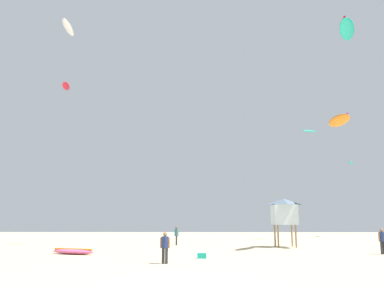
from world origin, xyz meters
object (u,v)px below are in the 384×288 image
(cooler_box, at_px, (202,256))
(kite_aloft_3, at_px, (68,27))
(person_right, at_px, (177,234))
(kite_aloft_2, at_px, (351,163))
(kite_aloft_4, at_px, (347,29))
(kite_aloft_0, at_px, (309,131))
(kite_grounded_near, at_px, (73,251))
(person_midground, at_px, (382,239))
(kite_aloft_7, at_px, (339,121))
(lifeguard_tower, at_px, (284,211))
(kite_aloft_6, at_px, (66,86))
(person_foreground, at_px, (165,245))

(cooler_box, distance_m, kite_aloft_3, 31.21)
(person_right, bearing_deg, kite_aloft_2, -146.01)
(cooler_box, xyz_separation_m, kite_aloft_4, (12.46, 6.55, 18.09))
(kite_aloft_0, bearing_deg, kite_grounded_near, -138.36)
(kite_grounded_near, height_order, kite_aloft_0, kite_aloft_0)
(person_midground, relative_size, kite_grounded_near, 0.50)
(kite_aloft_2, bearing_deg, kite_aloft_7, -112.44)
(person_right, distance_m, kite_grounded_near, 11.95)
(person_right, height_order, cooler_box, person_right)
(person_right, distance_m, lifeguard_tower, 10.08)
(kite_grounded_near, bearing_deg, kite_aloft_4, 10.02)
(kite_grounded_near, bearing_deg, kite_aloft_6, 111.44)
(kite_aloft_4, distance_m, kite_aloft_6, 37.08)
(lifeguard_tower, bearing_deg, person_midground, -53.90)
(person_foreground, bearing_deg, kite_aloft_4, -45.53)
(kite_aloft_3, relative_size, kite_aloft_4, 0.92)
(lifeguard_tower, bearing_deg, kite_aloft_7, -12.04)
(lifeguard_tower, relative_size, kite_aloft_7, 1.05)
(kite_aloft_2, height_order, kite_aloft_4, kite_aloft_4)
(lifeguard_tower, bearing_deg, kite_aloft_6, 146.80)
(person_foreground, height_order, person_midground, person_midground)
(person_foreground, xyz_separation_m, kite_aloft_2, (23.14, 33.88, 9.15))
(cooler_box, bearing_deg, kite_aloft_6, 124.17)
(kite_aloft_2, height_order, kite_aloft_6, kite_aloft_6)
(kite_aloft_2, distance_m, kite_aloft_3, 40.92)
(kite_aloft_3, bearing_deg, kite_aloft_4, -18.19)
(kite_grounded_near, relative_size, kite_aloft_2, 1.50)
(person_midground, distance_m, kite_aloft_3, 36.96)
(cooler_box, distance_m, kite_aloft_4, 22.92)
(person_foreground, distance_m, kite_aloft_3, 31.40)
(cooler_box, distance_m, kite_aloft_7, 18.70)
(kite_aloft_2, relative_size, kite_aloft_7, 0.58)
(person_right, xyz_separation_m, lifeguard_tower, (9.55, -2.47, 2.07))
(kite_aloft_3, bearing_deg, kite_aloft_7, -13.05)
(kite_aloft_2, distance_m, kite_aloft_4, 27.02)
(lifeguard_tower, distance_m, kite_aloft_7, 9.34)
(person_right, bearing_deg, kite_aloft_4, 153.48)
(kite_aloft_3, bearing_deg, kite_aloft_0, 14.08)
(lifeguard_tower, distance_m, kite_aloft_6, 35.16)
(kite_aloft_2, relative_size, kite_aloft_6, 0.70)
(kite_aloft_2, xyz_separation_m, kite_aloft_6, (-39.47, -3.77, 10.18))
(kite_aloft_2, distance_m, kite_aloft_6, 40.94)
(person_foreground, height_order, kite_aloft_4, kite_aloft_4)
(kite_grounded_near, distance_m, kite_aloft_4, 28.17)
(kite_grounded_near, bearing_deg, kite_aloft_2, 43.12)
(person_right, relative_size, cooler_box, 3.01)
(lifeguard_tower, bearing_deg, person_right, 165.51)
(person_midground, distance_m, kite_aloft_2, 30.39)
(kite_grounded_near, distance_m, kite_aloft_0, 32.07)
(person_right, distance_m, kite_aloft_0, 21.74)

